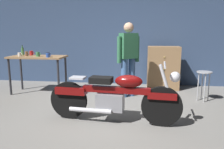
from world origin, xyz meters
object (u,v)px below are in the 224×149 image
person_standing (128,56)px  mug_blue_enamel (48,55)px  mug_green_speckled (38,54)px  wooden_dresser (163,68)px  mug_brown_stoneware (27,54)px  shop_stool (204,78)px  mug_red_diner (31,53)px  bottle (23,51)px  motorcycle (114,96)px  mug_black_matte (48,54)px  mug_white_ceramic (20,54)px

person_standing → mug_blue_enamel: 1.81m
mug_green_speckled → wooden_dresser: bearing=16.9°
mug_brown_stoneware → shop_stool: bearing=-1.8°
mug_red_diner → mug_blue_enamel: bearing=-34.0°
shop_stool → bottle: bearing=175.6°
bottle → wooden_dresser: bearing=10.5°
mug_green_speckled → bottle: (-0.51, 0.25, 0.04)m
motorcycle → mug_black_matte: bearing=143.4°
shop_stool → mug_blue_enamel: (-3.42, -0.05, 0.45)m
wooden_dresser → mug_green_speckled: wooden_dresser is taller
motorcycle → mug_red_diner: mug_red_diner is taller
mug_black_matte → mug_red_diner: bearing=159.3°
shop_stool → mug_brown_stoneware: (-4.03, 0.13, 0.46)m
bottle → mug_blue_enamel: bearing=-25.2°
motorcycle → mug_green_speckled: size_ratio=18.26×
mug_red_diner → mug_green_speckled: (0.29, -0.27, -0.00)m
mug_black_matte → person_standing: bearing=-0.2°
mug_red_diner → mug_green_speckled: same height
wooden_dresser → mug_black_matte: 2.89m
mug_brown_stoneware → mug_red_diner: bearing=87.7°
mug_black_matte → mug_green_speckled: size_ratio=0.87×
person_standing → mug_brown_stoneware: size_ratio=14.93×
mug_red_diner → mug_green_speckled: bearing=-42.8°
mug_brown_stoneware → motorcycle: bearing=-34.0°
person_standing → mug_white_ceramic: (-2.55, -0.07, 0.02)m
mug_black_matte → mug_green_speckled: bearing=-159.7°
mug_red_diner → mug_green_speckled: 0.40m
wooden_dresser → mug_blue_enamel: bearing=-158.9°
shop_stool → mug_brown_stoneware: bearing=178.2°
wooden_dresser → bottle: 3.56m
person_standing → mug_blue_enamel: (-1.80, -0.20, 0.02)m
mug_brown_stoneware → mug_white_ceramic: (-0.15, -0.05, -0.01)m
mug_red_diner → mug_brown_stoneware: bearing=-92.3°
person_standing → bottle: person_standing is taller
motorcycle → shop_stool: 2.25m
wooden_dresser → mug_blue_enamel: size_ratio=9.15×
wooden_dresser → mug_red_diner: bearing=-169.1°
mug_brown_stoneware → person_standing: bearing=0.5°
motorcycle → wooden_dresser: 2.57m
motorcycle → mug_white_ceramic: size_ratio=19.22×
wooden_dresser → bottle: size_ratio=4.56×
mug_black_matte → mug_red_diner: size_ratio=0.89×
motorcycle → bottle: 3.07m
mug_white_ceramic → shop_stool: bearing=-1.1°
mug_blue_enamel → mug_red_diner: bearing=146.0°
mug_blue_enamel → bottle: bottle is taller
wooden_dresser → mug_white_ceramic: wooden_dresser is taller
motorcycle → bottle: bearing=150.1°
mug_blue_enamel → mug_red_diner: 0.72m
shop_stool → wooden_dresser: (-0.77, 0.97, 0.05)m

